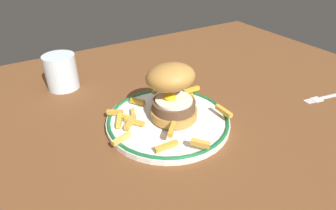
{
  "coord_description": "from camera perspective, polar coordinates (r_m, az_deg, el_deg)",
  "views": [
    {
      "loc": [
        -31.43,
        -47.9,
        35.44
      ],
      "look_at": [
        -5.29,
        -4.97,
        4.6
      ],
      "focal_mm": 30.69,
      "sensor_mm": 36.0,
      "label": 1
    }
  ],
  "objects": [
    {
      "name": "ground_plane",
      "position": [
        0.68,
        1.62,
        -1.65
      ],
      "size": [
        126.71,
        94.83,
        4.0
      ],
      "primitive_type": "cube",
      "color": "brown"
    },
    {
      "name": "water_glass",
      "position": [
        0.79,
        -20.35,
        5.79
      ],
      "size": [
        7.97,
        7.97,
        8.88
      ],
      "color": "silver",
      "rests_on": "ground_plane"
    },
    {
      "name": "fork",
      "position": [
        0.81,
        29.08,
        1.46
      ],
      "size": [
        14.42,
        3.88,
        0.36
      ],
      "color": "silver",
      "rests_on": "ground_plane"
    },
    {
      "name": "dinner_plate",
      "position": [
        0.61,
        0.0,
        -3.01
      ],
      "size": [
        26.11,
        26.11,
        1.6
      ],
      "color": "white",
      "rests_on": "ground_plane"
    },
    {
      "name": "burger",
      "position": [
        0.58,
        0.75,
        3.0
      ],
      "size": [
        12.04,
        12.59,
        12.25
      ],
      "color": "#B57C39",
      "rests_on": "dinner_plate"
    },
    {
      "name": "fries_pile",
      "position": [
        0.6,
        -1.82,
        -1.66
      ],
      "size": [
        24.65,
        25.3,
        2.51
      ],
      "color": "gold",
      "rests_on": "dinner_plate"
    }
  ]
}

